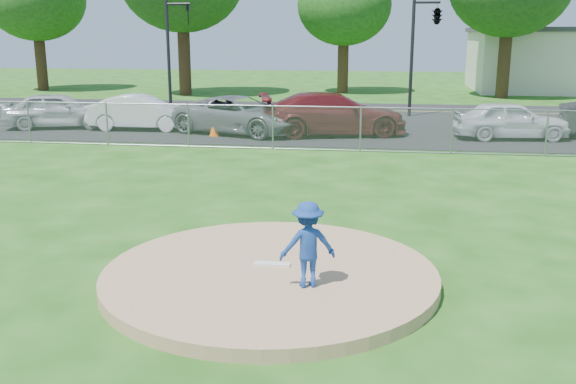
# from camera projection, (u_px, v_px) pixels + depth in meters

# --- Properties ---
(ground) EXTENTS (120.00, 120.00, 0.00)m
(ground) POSITION_uv_depth(u_px,v_px,m) (325.00, 162.00, 19.99)
(ground) COLOR #194A10
(ground) RESTS_ON ground
(pitchers_mound) EXTENTS (5.40, 5.40, 0.20)m
(pitchers_mound) POSITION_uv_depth(u_px,v_px,m) (270.00, 275.00, 10.37)
(pitchers_mound) COLOR #A6815B
(pitchers_mound) RESTS_ON ground
(pitching_rubber) EXTENTS (0.60, 0.15, 0.04)m
(pitching_rubber) POSITION_uv_depth(u_px,v_px,m) (272.00, 264.00, 10.53)
(pitching_rubber) COLOR white
(pitching_rubber) RESTS_ON pitchers_mound
(chain_link_fence) EXTENTS (40.00, 0.06, 1.50)m
(chain_link_fence) POSITION_uv_depth(u_px,v_px,m) (331.00, 129.00, 21.73)
(chain_link_fence) COLOR gray
(chain_link_fence) RESTS_ON ground
(parking_lot) EXTENTS (50.00, 8.00, 0.01)m
(parking_lot) POSITION_uv_depth(u_px,v_px,m) (339.00, 131.00, 26.24)
(parking_lot) COLOR black
(parking_lot) RESTS_ON ground
(street) EXTENTS (60.00, 7.00, 0.01)m
(street) POSITION_uv_depth(u_px,v_px,m) (349.00, 110.00, 33.44)
(street) COLOR black
(street) RESTS_ON ground
(traffic_signal_left) EXTENTS (1.28, 0.20, 5.60)m
(traffic_signal_left) POSITION_uv_depth(u_px,v_px,m) (173.00, 44.00, 31.95)
(traffic_signal_left) COLOR black
(traffic_signal_left) RESTS_ON ground
(traffic_signal_center) EXTENTS (1.42, 2.48, 5.60)m
(traffic_signal_center) POSITION_uv_depth(u_px,v_px,m) (435.00, 18.00, 29.85)
(traffic_signal_center) COLOR black
(traffic_signal_center) RESTS_ON ground
(pitcher) EXTENTS (0.95, 0.72, 1.31)m
(pitcher) POSITION_uv_depth(u_px,v_px,m) (308.00, 244.00, 9.53)
(pitcher) COLOR navy
(pitcher) RESTS_ON pitchers_mound
(traffic_cone) EXTENTS (0.38, 0.38, 0.73)m
(traffic_cone) POSITION_uv_depth(u_px,v_px,m) (214.00, 127.00, 24.91)
(traffic_cone) COLOR orange
(traffic_cone) RESTS_ON parking_lot
(parked_car_silver) EXTENTS (4.72, 2.96, 1.50)m
(parked_car_silver) POSITION_uv_depth(u_px,v_px,m) (58.00, 110.00, 26.99)
(parked_car_silver) COLOR silver
(parked_car_silver) RESTS_ON parking_lot
(parked_car_white) EXTENTS (4.39, 1.68, 1.43)m
(parked_car_white) POSITION_uv_depth(u_px,v_px,m) (142.00, 112.00, 26.50)
(parked_car_white) COLOR white
(parked_car_white) RESTS_ON parking_lot
(parked_car_gray) EXTENTS (5.82, 4.06, 1.48)m
(parked_car_gray) POSITION_uv_depth(u_px,v_px,m) (240.00, 115.00, 25.47)
(parked_car_gray) COLOR slate
(parked_car_gray) RESTS_ON parking_lot
(parked_car_darkred) EXTENTS (6.13, 3.66, 1.66)m
(parked_car_darkred) POSITION_uv_depth(u_px,v_px,m) (333.00, 114.00, 25.06)
(parked_car_darkred) COLOR maroon
(parked_car_darkred) RESTS_ON parking_lot
(parked_car_pearl) EXTENTS (4.38, 2.16, 1.44)m
(parked_car_pearl) POSITION_uv_depth(u_px,v_px,m) (511.00, 120.00, 24.16)
(parked_car_pearl) COLOR silver
(parked_car_pearl) RESTS_ON parking_lot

